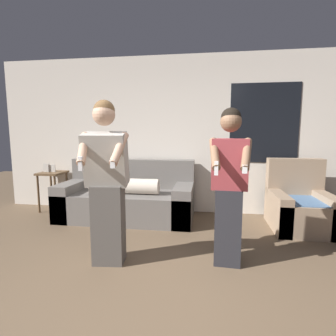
{
  "coord_description": "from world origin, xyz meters",
  "views": [
    {
      "loc": [
        0.36,
        -1.62,
        1.38
      ],
      "look_at": [
        -0.03,
        1.04,
        1.03
      ],
      "focal_mm": 28.0,
      "sensor_mm": 36.0,
      "label": 1
    }
  ],
  "objects_px": {
    "side_table": "(52,179)",
    "person_left": "(107,183)",
    "person_right": "(229,186)",
    "armchair": "(299,207)",
    "couch": "(128,198)"
  },
  "relations": [
    {
      "from": "side_table",
      "to": "person_left",
      "type": "height_order",
      "value": "person_left"
    },
    {
      "from": "person_left",
      "to": "person_right",
      "type": "bearing_deg",
      "value": 8.27
    },
    {
      "from": "armchair",
      "to": "person_right",
      "type": "relative_size",
      "value": 0.61
    },
    {
      "from": "person_left",
      "to": "person_right",
      "type": "height_order",
      "value": "person_left"
    },
    {
      "from": "person_left",
      "to": "couch",
      "type": "bearing_deg",
      "value": 99.37
    },
    {
      "from": "couch",
      "to": "person_right",
      "type": "height_order",
      "value": "person_right"
    },
    {
      "from": "couch",
      "to": "person_right",
      "type": "distance_m",
      "value": 2.09
    },
    {
      "from": "couch",
      "to": "side_table",
      "type": "distance_m",
      "value": 1.5
    },
    {
      "from": "armchair",
      "to": "person_left",
      "type": "bearing_deg",
      "value": -149.26
    },
    {
      "from": "person_left",
      "to": "person_right",
      "type": "relative_size",
      "value": 1.04
    },
    {
      "from": "person_left",
      "to": "person_right",
      "type": "xyz_separation_m",
      "value": [
        1.25,
        0.18,
        -0.03
      ]
    },
    {
      "from": "side_table",
      "to": "person_left",
      "type": "xyz_separation_m",
      "value": [
        1.72,
        -1.75,
        0.3
      ]
    },
    {
      "from": "couch",
      "to": "person_left",
      "type": "height_order",
      "value": "person_left"
    },
    {
      "from": "armchair",
      "to": "person_left",
      "type": "xyz_separation_m",
      "value": [
        -2.38,
        -1.42,
        0.56
      ]
    },
    {
      "from": "armchair",
      "to": "couch",
      "type": "bearing_deg",
      "value": 177.49
    }
  ]
}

